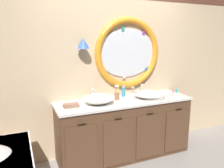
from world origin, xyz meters
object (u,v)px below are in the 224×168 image
object	(u,v)px
sink_basin_right	(150,94)
toothbrush_holder_left	(117,95)
folded_hand_towel	(71,105)
toiletry_basket	(175,94)
toothbrush_holder_right	(132,97)
sink_basin_left	(99,99)
soap_dispenser	(123,91)

from	to	relation	value
sink_basin_right	toothbrush_holder_left	size ratio (longest dim) A/B	2.11
folded_hand_towel	toiletry_basket	distance (m)	1.57
toothbrush_holder_right	folded_hand_towel	xyz separation A→B (m)	(-0.86, 0.04, -0.03)
toothbrush_holder_left	toothbrush_holder_right	world-z (taller)	toothbrush_holder_left
sink_basin_left	sink_basin_right	size ratio (longest dim) A/B	0.88
toothbrush_holder_right	sink_basin_right	bearing A→B (deg)	7.45
soap_dispenser	sink_basin_left	bearing A→B (deg)	-155.75
sink_basin_right	toiletry_basket	world-z (taller)	toiletry_basket
soap_dispenser	toothbrush_holder_right	bearing A→B (deg)	-85.97
toiletry_basket	folded_hand_towel	bearing A→B (deg)	176.95
toothbrush_holder_right	folded_hand_towel	size ratio (longest dim) A/B	1.00
toothbrush_holder_left	soap_dispenser	world-z (taller)	toothbrush_holder_left
sink_basin_right	toothbrush_holder_left	xyz separation A→B (m)	(-0.49, 0.08, 0.01)
sink_basin_left	sink_basin_right	world-z (taller)	sink_basin_left
toothbrush_holder_left	folded_hand_towel	world-z (taller)	toothbrush_holder_left
toothbrush_holder_right	toiletry_basket	distance (m)	0.71
folded_hand_towel	toiletry_basket	size ratio (longest dim) A/B	1.39
sink_basin_left	sink_basin_right	distance (m)	0.80
toothbrush_holder_left	folded_hand_towel	bearing A→B (deg)	-173.15
sink_basin_left	toothbrush_holder_right	world-z (taller)	toothbrush_holder_right
sink_basin_right	toothbrush_holder_right	world-z (taller)	toothbrush_holder_right
sink_basin_right	sink_basin_left	bearing A→B (deg)	180.00
toiletry_basket	sink_basin_left	bearing A→B (deg)	176.10
toothbrush_holder_left	toiletry_basket	bearing A→B (deg)	-10.54
toothbrush_holder_left	sink_basin_right	bearing A→B (deg)	-9.66
sink_basin_left	soap_dispenser	size ratio (longest dim) A/B	2.33
toothbrush_holder_left	toiletry_basket	size ratio (longest dim) A/B	1.52
soap_dispenser	folded_hand_towel	world-z (taller)	soap_dispenser
toiletry_basket	sink_basin_right	bearing A→B (deg)	168.36
toothbrush_holder_left	sink_basin_left	bearing A→B (deg)	-164.65
sink_basin_right	toothbrush_holder_right	bearing A→B (deg)	-172.55
sink_basin_left	toiletry_basket	world-z (taller)	sink_basin_left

